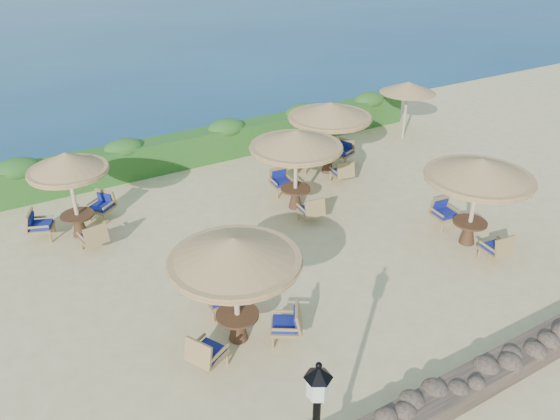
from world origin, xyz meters
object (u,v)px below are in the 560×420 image
object	(u,v)px
extra_parasol	(408,87)
cafe_set_1	(479,179)
cafe_set_4	(330,122)
cafe_set_0	(235,268)
cafe_set_2	(70,182)
cafe_set_3	(296,149)

from	to	relation	value
extra_parasol	cafe_set_1	size ratio (longest dim) A/B	0.80
extra_parasol	cafe_set_4	bearing A→B (deg)	-165.30
extra_parasol	cafe_set_0	world-z (taller)	cafe_set_0
cafe_set_2	cafe_set_0	bearing A→B (deg)	-72.56
cafe_set_2	cafe_set_4	distance (m)	8.91
cafe_set_0	cafe_set_2	world-z (taller)	same
extra_parasol	cafe_set_4	distance (m)	4.96
cafe_set_1	cafe_set_4	size ratio (longest dim) A/B	1.01
cafe_set_3	cafe_set_2	bearing A→B (deg)	164.62
extra_parasol	cafe_set_0	xyz separation A→B (m)	(-11.68, -7.63, -0.25)
cafe_set_2	extra_parasol	bearing A→B (deg)	5.12
cafe_set_1	cafe_set_3	bearing A→B (deg)	125.62
cafe_set_3	extra_parasol	bearing A→B (deg)	22.36
extra_parasol	cafe_set_0	distance (m)	13.96
cafe_set_0	cafe_set_3	world-z (taller)	same
extra_parasol	cafe_set_4	xyz separation A→B (m)	(-4.79, -1.26, -0.22)
cafe_set_4	cafe_set_1	bearing A→B (deg)	-83.91
cafe_set_0	cafe_set_4	distance (m)	9.39
cafe_set_0	cafe_set_1	distance (m)	7.55
cafe_set_1	cafe_set_3	distance (m)	5.39
cafe_set_3	cafe_set_4	distance (m)	3.03
cafe_set_0	cafe_set_2	xyz separation A→B (m)	(-2.01, 6.40, -0.17)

